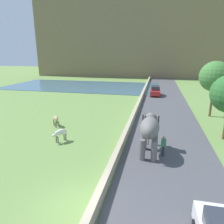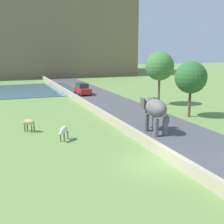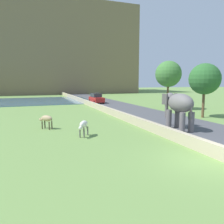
# 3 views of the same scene
# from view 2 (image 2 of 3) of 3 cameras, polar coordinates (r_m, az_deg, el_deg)

# --- Properties ---
(ground_plane) EXTENTS (220.00, 220.00, 0.00)m
(ground_plane) POSITION_cam_2_polar(r_m,az_deg,el_deg) (19.64, 7.87, -9.68)
(ground_plane) COLOR #6B8E47
(road_surface) EXTENTS (7.00, 120.00, 0.06)m
(road_surface) POSITION_cam_2_polar(r_m,az_deg,el_deg) (39.24, 0.51, 1.34)
(road_surface) COLOR #4C4C51
(road_surface) RESTS_ON ground
(barrier_wall) EXTENTS (0.40, 110.00, 0.75)m
(barrier_wall) POSITION_cam_2_polar(r_m,az_deg,el_deg) (36.11, -3.99, 0.95)
(barrier_wall) COLOR tan
(barrier_wall) RESTS_ON ground
(hill_distant) EXTENTS (64.00, 28.00, 27.51)m
(hill_distant) POSITION_cam_2_polar(r_m,az_deg,el_deg) (88.23, -19.30, 15.45)
(hill_distant) COLOR #7F6B4C
(hill_distant) RESTS_ON ground
(elephant) EXTENTS (1.41, 3.47, 2.99)m
(elephant) POSITION_cam_2_polar(r_m,az_deg,el_deg) (26.15, 7.89, 0.40)
(elephant) COLOR slate
(elephant) RESTS_ON ground
(person_beside_elephant) EXTENTS (0.36, 0.22, 1.63)m
(person_beside_elephant) POSITION_cam_2_polar(r_m,az_deg,el_deg) (26.73, 10.06, -1.98)
(person_beside_elephant) COLOR #33333D
(person_beside_elephant) RESTS_ON ground
(car_red) EXTENTS (1.93, 4.07, 1.80)m
(car_red) POSITION_cam_2_polar(r_m,az_deg,el_deg) (47.91, -5.50, 4.24)
(car_red) COLOR red
(car_red) RESTS_ON ground
(cow_white) EXTENTS (1.05, 1.34, 1.15)m
(cow_white) POSITION_cam_2_polar(r_m,az_deg,el_deg) (24.38, -8.94, -3.37)
(cow_white) COLOR silver
(cow_white) RESTS_ON ground
(cow_tan) EXTENTS (1.18, 1.25, 1.15)m
(cow_tan) POSITION_cam_2_polar(r_m,az_deg,el_deg) (27.53, -15.16, -1.89)
(cow_tan) COLOR tan
(cow_tan) RESTS_ON ground
(tree_near) EXTENTS (3.58, 3.58, 6.69)m
(tree_near) POSITION_cam_2_polar(r_m,az_deg,el_deg) (39.29, 8.82, 8.35)
(tree_near) COLOR brown
(tree_near) RESTS_ON ground
(tree_mid) EXTENTS (3.32, 3.32, 5.83)m
(tree_mid) POSITION_cam_2_polar(r_m,az_deg,el_deg) (32.93, 14.39, 6.20)
(tree_mid) COLOR brown
(tree_mid) RESTS_ON ground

